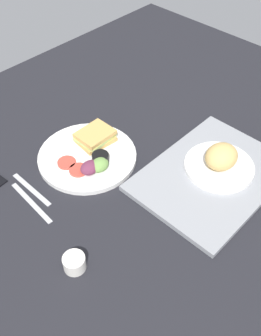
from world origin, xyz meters
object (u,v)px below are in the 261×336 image
bread_plate_near (220,161)px  fork (31,189)px  serving_tray (212,176)px  plate_with_salad (90,154)px  espresso_cup (74,263)px  knife (31,202)px

bread_plate_near → fork: (43.44, -35.02, -4.28)cm
serving_tray → bread_plate_near: (-3.37, 0.05, 3.73)cm
plate_with_salad → fork: 20.83cm
bread_plate_near → espresso_cup: bearing=-7.4°
serving_tray → bread_plate_near: 5.03cm
plate_with_salad → bread_plate_near: bearing=125.0°
fork → knife: (3.00, 4.00, 0.00)cm
espresso_cup → serving_tray: bearing=172.1°
espresso_cup → fork: bearing=-105.1°
serving_tray → plate_with_salad: plate_with_salad is taller
fork → espresso_cup: bearing=-15.0°
bread_plate_near → knife: 56.01cm
plate_with_salad → fork: plate_with_salad is taller
plate_with_salad → serving_tray: bearing=120.8°
bread_plate_near → espresso_cup: size_ratio=3.73×
bread_plate_near → knife: size_ratio=1.10×
bread_plate_near → knife: bearing=-33.7°
plate_with_salad → knife: bearing=3.9°
bread_plate_near → plate_with_salad: bearing=-55.0°
bread_plate_near → plate_with_salad: size_ratio=0.68×
serving_tray → bread_plate_near: bearing=179.2°
bread_plate_near → fork: size_ratio=1.23×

